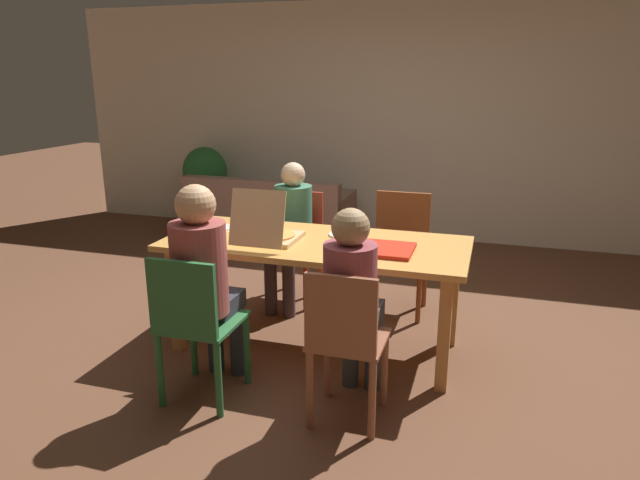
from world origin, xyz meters
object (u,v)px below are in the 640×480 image
person_0 (291,224)px  chair_3 (400,245)px  drinking_glass_0 (248,213)px  drinking_glass_1 (192,231)px  dining_table (316,254)px  person_2 (204,273)px  pizza_box_0 (386,249)px  pizza_box_1 (269,234)px  plate_0 (215,228)px  chair_1 (345,341)px  person_1 (353,296)px  potted_plant (206,182)px  chair_0 (297,240)px  plate_1 (345,234)px  couch (270,219)px  chair_2 (195,323)px

person_0 → chair_3: person_0 is taller
drinking_glass_0 → drinking_glass_1: size_ratio=0.91×
dining_table → person_2: (-0.44, -0.73, 0.07)m
pizza_box_0 → pizza_box_1: (-0.78, -0.01, 0.04)m
plate_0 → chair_1: bearing=-37.1°
person_1 → potted_plant: size_ratio=1.19×
chair_0 → plate_1: (0.59, -0.68, 0.29)m
chair_3 → drinking_glass_0: bearing=-153.2°
potted_plant → dining_table: bearing=-49.9°
person_0 → drinking_glass_1: (-0.34, -0.96, 0.16)m
plate_1 → chair_3: bearing=68.5°
person_1 → drinking_glass_1: person_1 is taller
chair_3 → pizza_box_0: chair_3 is taller
chair_0 → drinking_glass_0: drinking_glass_0 is taller
person_2 → plate_0: bearing=113.0°
plate_0 → pizza_box_1: bearing=-20.5°
pizza_box_1 → couch: pizza_box_1 is taller
person_1 → plate_0: (-1.21, 0.76, 0.09)m
person_1 → chair_3: size_ratio=1.27×
dining_table → chair_2: bearing=-116.7°
person_2 → drinking_glass_1: (-0.34, 0.48, 0.10)m
chair_0 → drinking_glass_0: bearing=-110.9°
pizza_box_1 → couch: (-0.98, 2.41, -0.55)m
chair_3 → pizza_box_0: (0.06, -0.97, 0.25)m
person_2 → chair_0: bearing=90.0°
dining_table → person_0: (-0.44, 0.71, 0.00)m
chair_2 → dining_table: bearing=63.3°
chair_2 → pizza_box_0: chair_2 is taller
chair_2 → couch: 3.30m
chair_1 → person_2: bearing=173.4°
plate_0 → person_0: bearing=61.0°
pizza_box_0 → pizza_box_1: pizza_box_1 is taller
dining_table → pizza_box_1: size_ratio=4.34×
person_0 → chair_1: (0.86, -1.54, -0.19)m
dining_table → plate_1: (0.16, 0.19, 0.10)m
potted_plant → pizza_box_0: bearing=-45.3°
pizza_box_1 → potted_plant: bearing=125.3°
pizza_box_1 → drinking_glass_0: size_ratio=3.53×
pizza_box_1 → plate_0: pizza_box_1 is taller
pizza_box_0 → plate_1: bearing=140.1°
chair_0 → plate_1: size_ratio=3.94×
plate_0 → couch: size_ratio=0.14×
drinking_glass_0 → couch: (-0.63, 1.98, -0.56)m
person_2 → plate_0: 0.89m
drinking_glass_0 → person_0: bearing=61.1°
chair_3 → pizza_box_1: size_ratio=2.03×
pizza_box_1 → drinking_glass_1: 0.51m
plate_1 → chair_1: bearing=-75.1°
chair_3 → pizza_box_1: 1.25m
pizza_box_0 → drinking_glass_0: bearing=159.1°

